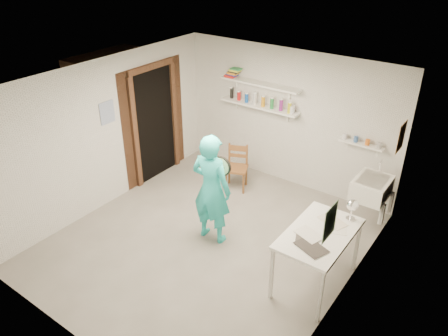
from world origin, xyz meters
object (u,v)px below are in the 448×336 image
Objects in this scene: wall_clock at (221,166)px; man at (211,189)px; desk_lamp at (353,205)px; work_table at (316,258)px; belfast_sink at (372,188)px; wooden_chair at (236,169)px.

man is at bearing -98.60° from wall_clock.
man is at bearing -165.05° from desk_lamp.
desk_lamp is at bearing 4.21° from wall_clock.
work_table is (1.63, -0.21, -0.71)m from wall_clock.
desk_lamp is (1.85, 0.49, 0.19)m from man.
wall_clock reaches higher than desk_lamp.
belfast_sink is at bearing 86.01° from work_table.
wooden_chair is 2.58m from desk_lamp.
wooden_chair is 0.66× the size of work_table.
wall_clock is 0.25× the size of work_table.
wooden_chair is (-0.50, 1.36, -0.44)m from man.
belfast_sink is 3.99× the size of desk_lamp.
man reaches higher than desk_lamp.
wooden_chair is at bearing -74.09° from man.
wall_clock reaches higher than work_table.
work_table is (-0.11, -1.58, -0.30)m from belfast_sink.
wooden_chair is at bearing 159.69° from desk_lamp.
desk_lamp reaches higher than belfast_sink.
desk_lamp is at bearing -85.38° from belfast_sink.
work_table reaches higher than wooden_chair.
wall_clock is (0.02, 0.22, 0.28)m from man.
belfast_sink is 2.26m from wall_clock.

